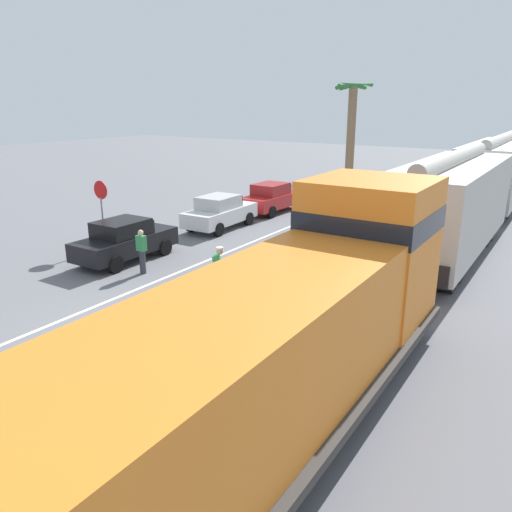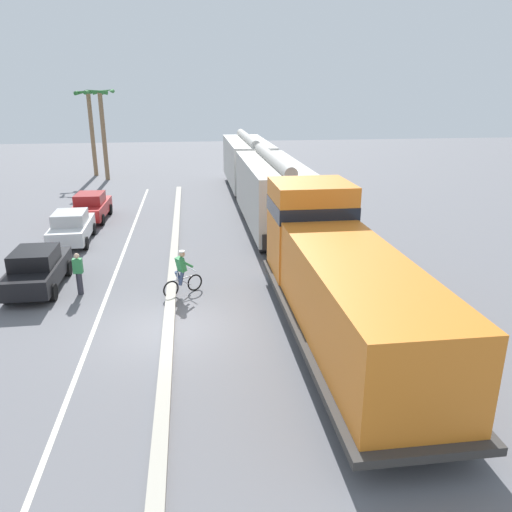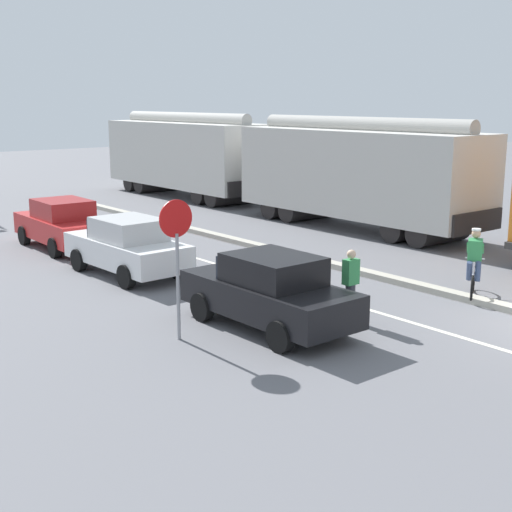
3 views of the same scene
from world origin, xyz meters
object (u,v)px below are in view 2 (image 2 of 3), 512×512
object	(u,v)px
parked_car_red	(91,207)
cyclist	(182,274)
hopper_car_lead	(272,193)
palm_tree_near	(102,117)
hopper_car_middle	(247,163)
pedestrian_by_cars	(79,273)
locomotive	(336,280)
parked_car_black	(37,269)
parked_car_white	(72,227)
palm_tree_far	(90,112)

from	to	relation	value
parked_car_red	cyclist	bearing A→B (deg)	-65.85
hopper_car_lead	palm_tree_near	distance (m)	21.14
hopper_car_middle	pedestrian_by_cars	xyz separation A→B (m)	(-8.63, -19.47, -1.23)
locomotive	hopper_car_lead	world-z (taller)	locomotive
locomotive	hopper_car_middle	distance (m)	23.76
hopper_car_lead	parked_car_red	xyz separation A→B (m)	(-10.17, 3.61, -1.26)
hopper_car_lead	parked_car_red	bearing A→B (deg)	160.46
parked_car_black	parked_car_white	distance (m)	6.12
parked_car_white	parked_car_red	distance (m)	4.60
hopper_car_middle	pedestrian_by_cars	world-z (taller)	hopper_car_middle
palm_tree_far	pedestrian_by_cars	xyz separation A→B (m)	(4.01, -27.87, -4.64)
hopper_car_middle	locomotive	bearing A→B (deg)	-90.00
parked_car_red	palm_tree_near	xyz separation A→B (m)	(-1.12, 14.00, 4.35)
hopper_car_middle	hopper_car_lead	bearing A→B (deg)	-90.00
hopper_car_lead	parked_car_white	world-z (taller)	hopper_car_lead
pedestrian_by_cars	hopper_car_lead	bearing A→B (deg)	42.36
parked_car_black	palm_tree_near	world-z (taller)	palm_tree_near
parked_car_white	pedestrian_by_cars	world-z (taller)	same
hopper_car_middle	palm_tree_far	size ratio (longest dim) A/B	1.43
hopper_car_middle	parked_car_white	bearing A→B (deg)	-129.34
cyclist	palm_tree_far	xyz separation A→B (m)	(-7.84, 28.40, 4.67)
parked_car_red	hopper_car_middle	bearing A→B (deg)	38.16
hopper_car_middle	cyclist	xyz separation A→B (m)	(-4.79, -19.99, -1.26)
parked_car_black	pedestrian_by_cars	size ratio (longest dim) A/B	2.60
parked_car_white	palm_tree_far	size ratio (longest dim) A/B	0.57
palm_tree_far	pedestrian_by_cars	bearing A→B (deg)	-81.82
locomotive	hopper_car_middle	xyz separation A→B (m)	(0.00, 23.76, 0.28)
palm_tree_far	locomotive	bearing A→B (deg)	-68.56
parked_car_white	cyclist	distance (m)	9.24
palm_tree_near	hopper_car_lead	bearing A→B (deg)	-57.33
hopper_car_lead	pedestrian_by_cars	distance (m)	11.74
parked_car_white	palm_tree_far	xyz separation A→B (m)	(-2.31, 20.99, 4.67)
hopper_car_lead	hopper_car_middle	distance (m)	11.60
hopper_car_lead	cyclist	size ratio (longest dim) A/B	6.18
palm_tree_far	pedestrian_by_cars	size ratio (longest dim) A/B	4.57
parked_car_red	pedestrian_by_cars	bearing A→B (deg)	-82.35
parked_car_black	cyclist	distance (m)	5.67
hopper_car_lead	parked_car_white	distance (m)	10.44
parked_car_red	palm_tree_far	size ratio (longest dim) A/B	0.57
locomotive	cyclist	world-z (taller)	locomotive
locomotive	cyclist	bearing A→B (deg)	141.82
hopper_car_lead	parked_car_red	size ratio (longest dim) A/B	2.50
hopper_car_middle	parked_car_red	size ratio (longest dim) A/B	2.50
palm_tree_near	pedestrian_by_cars	distance (m)	25.97
hopper_car_middle	palm_tree_near	bearing A→B (deg)	151.99
locomotive	parked_car_red	world-z (taller)	locomotive
palm_tree_near	parked_car_red	bearing A→B (deg)	-85.42
hopper_car_lead	palm_tree_far	bearing A→B (deg)	122.27
parked_car_white	parked_car_red	xyz separation A→B (m)	(0.15, 4.59, 0.00)
pedestrian_by_cars	palm_tree_near	bearing A→B (deg)	95.97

